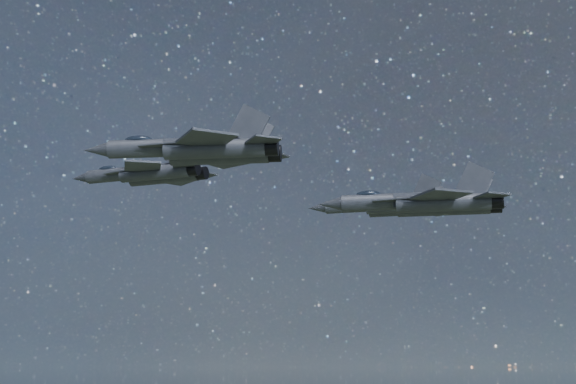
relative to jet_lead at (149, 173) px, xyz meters
The scene contains 4 objects.
jet_lead is the anchor object (origin of this frame).
jet_left 32.84m from the jet_lead, 58.78° to the left, with size 19.34×13.19×4.86m.
jet_right 23.02m from the jet_lead, 40.63° to the right, with size 17.04×11.24×4.36m.
jet_slot 31.19m from the jet_lead, ahead, with size 17.64×11.84×4.46m.
Camera 1 is at (36.25, -72.83, 137.51)m, focal length 50.00 mm.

